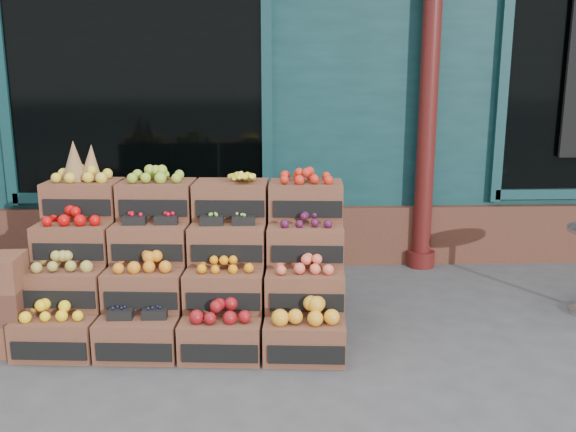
{
  "coord_description": "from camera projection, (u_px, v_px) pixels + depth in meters",
  "views": [
    {
      "loc": [
        -0.38,
        -4.14,
        1.98
      ],
      "look_at": [
        -0.2,
        0.7,
        0.85
      ],
      "focal_mm": 40.0,
      "sensor_mm": 36.0,
      "label": 1
    }
  ],
  "objects": [
    {
      "name": "crate_display",
      "position": [
        190.0,
        274.0,
        4.86
      ],
      "size": [
        2.37,
        1.28,
        1.44
      ],
      "rotation": [
        0.0,
        0.0,
        -0.07
      ],
      "color": "brown",
      "rests_on": "ground"
    },
    {
      "name": "shop_facade",
      "position": [
        291.0,
        36.0,
        8.92
      ],
      "size": [
        12.0,
        6.24,
        4.8
      ],
      "color": "#0E3032",
      "rests_on": "ground"
    },
    {
      "name": "ground",
      "position": [
        320.0,
        356.0,
        4.49
      ],
      "size": [
        60.0,
        60.0,
        0.0
      ],
      "primitive_type": "plane",
      "color": "#424244",
      "rests_on": "ground"
    },
    {
      "name": "shopkeeper",
      "position": [
        131.0,
        159.0,
        6.79
      ],
      "size": [
        0.88,
        0.74,
        2.05
      ],
      "primitive_type": "imported",
      "rotation": [
        0.0,
        0.0,
        3.52
      ],
      "color": "#164E2A",
      "rests_on": "ground"
    }
  ]
}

